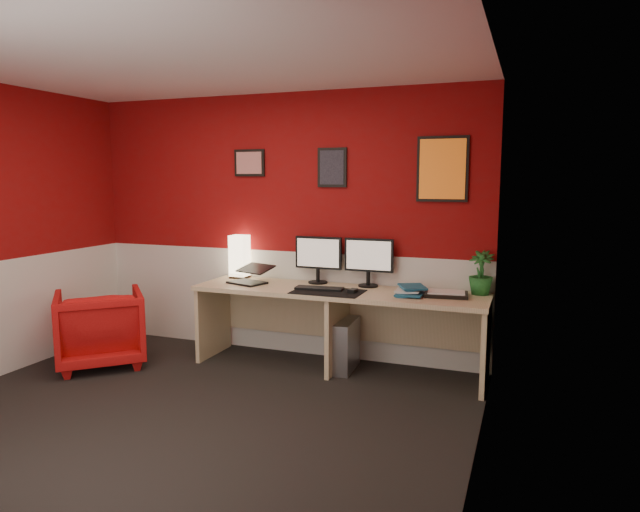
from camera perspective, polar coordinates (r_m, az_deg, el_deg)
The scene contains 24 objects.
ground at distance 4.28m, azimuth -13.82°, elevation -15.78°, with size 4.00×3.50×0.01m, color black.
ceiling at distance 4.01m, azimuth -15.05°, elevation 19.07°, with size 4.00×3.50×0.01m, color white.
wall_back at distance 5.48m, azimuth -3.88°, elevation 3.10°, with size 4.00×0.01×2.50m, color maroon.
wall_right at distance 3.26m, azimuth 15.79°, elevation -0.39°, with size 0.01×3.50×2.50m, color maroon.
wainscot_back at distance 5.58m, azimuth -3.83°, elevation -4.60°, with size 4.00×0.01×1.00m, color silver.
wainscot_right at distance 3.45m, azimuth 15.24°, elevation -12.83°, with size 0.01×3.50×1.00m, color silver.
desk at distance 5.06m, azimuth 1.80°, elevation -7.47°, with size 2.60×0.65×0.73m, color tan.
shoji_lamp at distance 5.59m, azimuth -8.12°, elevation -0.16°, with size 0.16×0.16×0.40m, color #FFE5B2.
laptop at distance 5.28m, azimuth -7.39°, elevation -1.60°, with size 0.33×0.23×0.22m, color black.
monitor_left at distance 5.24m, azimuth -0.21°, elevation 0.37°, with size 0.45×0.06×0.58m, color black.
monitor_right at distance 5.09m, azimuth 4.92°, elevation 0.12°, with size 0.45×0.06×0.58m, color black.
desk_mat at distance 4.87m, azimuth 0.81°, elevation -3.62°, with size 0.60×0.38×0.01m, color black.
keyboard at distance 4.96m, azimuth -0.07°, elevation -3.28°, with size 0.42×0.14×0.02m, color black.
mouse at distance 4.83m, azimuth 3.33°, elevation -3.52°, with size 0.06×0.10×0.03m, color black.
book_bottom at distance 4.81m, azimuth 7.79°, elevation -3.71°, with size 0.22×0.30×0.03m, color #1A5879.
book_middle at distance 4.84m, azimuth 7.76°, elevation -3.34°, with size 0.20×0.28×0.02m, color silver.
book_top at distance 4.79m, azimuth 8.13°, elevation -3.16°, with size 0.20×0.27×0.03m, color #1A5879.
zen_tray at distance 4.81m, azimuth 12.63°, elevation -3.81°, with size 0.35×0.25×0.03m, color black.
potted_plant at distance 4.93m, azimuth 15.93°, elevation -1.64°, with size 0.21×0.21×0.37m, color #19591E.
pc_tower at distance 5.11m, azimuth 2.37°, elevation -8.95°, with size 0.20×0.45×0.45m, color #99999E.
armchair at distance 5.58m, azimuth -21.32°, elevation -6.76°, with size 0.74×0.76×0.69m, color red.
art_left at distance 5.59m, azimuth -7.13°, elevation 9.31°, with size 0.32×0.02×0.26m, color red.
art_center at distance 5.25m, azimuth 1.24°, elevation 8.92°, with size 0.28×0.02×0.36m, color black.
art_right at distance 5.01m, azimuth 12.26°, elevation 8.57°, with size 0.44×0.02×0.56m, color orange.
Camera 1 is at (2.26, -3.22, 1.70)m, focal length 31.70 mm.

